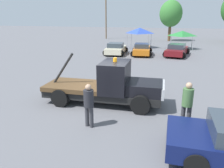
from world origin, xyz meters
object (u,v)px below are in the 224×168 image
(canopy_tent_blue, at_px, (140,31))
(tree_left, at_px, (171,14))
(utility_pole, at_px, (106,14))
(person_at_hood, at_px, (89,103))
(canopy_tent_green, at_px, (182,33))
(person_near_truck, at_px, (187,102))
(parked_car_maroon, at_px, (177,50))
(tow_truck, at_px, (109,86))
(traffic_cone, at_px, (141,82))
(parked_car_cream, at_px, (116,49))
(parked_car_orange, at_px, (142,49))

(canopy_tent_blue, xyz_separation_m, tree_left, (3.63, 10.52, 2.34))
(canopy_tent_blue, xyz_separation_m, utility_pole, (-8.62, 11.33, 2.30))
(person_at_hood, distance_m, canopy_tent_green, 24.29)
(person_near_truck, distance_m, parked_car_maroon, 17.12)
(utility_pole, bearing_deg, tree_left, -3.78)
(person_at_hood, bearing_deg, tow_truck, -167.24)
(person_near_truck, distance_m, tree_left, 33.34)
(person_near_truck, relative_size, canopy_tent_blue, 0.62)
(person_at_hood, bearing_deg, utility_pole, -149.09)
(canopy_tent_blue, bearing_deg, traffic_cone, -79.84)
(person_at_hood, height_order, parked_car_cream, person_at_hood)
(tree_left, bearing_deg, canopy_tent_blue, -109.05)
(person_near_truck, relative_size, utility_pole, 0.21)
(person_near_truck, distance_m, utility_pole, 36.97)
(person_at_hood, height_order, utility_pole, utility_pole)
(person_near_truck, bearing_deg, canopy_tent_blue, 30.18)
(tow_truck, xyz_separation_m, parked_car_orange, (-0.79, 15.03, -0.28))
(parked_car_maroon, bearing_deg, canopy_tent_green, 3.24)
(tow_truck, relative_size, canopy_tent_blue, 2.02)
(tree_left, bearing_deg, canopy_tent_green, -78.51)
(canopy_tent_blue, bearing_deg, parked_car_orange, -77.55)
(tree_left, xyz_separation_m, utility_pole, (-12.25, 0.81, -0.04))
(tow_truck, relative_size, parked_car_orange, 1.35)
(canopy_tent_green, distance_m, utility_pole, 18.21)
(person_at_hood, bearing_deg, person_near_truck, 120.27)
(utility_pole, bearing_deg, traffic_cone, -67.86)
(traffic_cone, relative_size, utility_pole, 0.06)
(canopy_tent_green, bearing_deg, person_at_hood, -98.58)
(canopy_tent_green, distance_m, tree_left, 10.69)
(parked_car_cream, bearing_deg, parked_car_orange, -88.54)
(tow_truck, bearing_deg, canopy_tent_blue, 92.37)
(person_at_hood, distance_m, parked_car_orange, 17.60)
(tow_truck, xyz_separation_m, traffic_cone, (1.03, 3.47, -0.67))
(tow_truck, distance_m, canopy_tent_green, 21.77)
(person_at_hood, height_order, tree_left, tree_left)
(person_at_hood, distance_m, canopy_tent_blue, 23.76)
(tree_left, bearing_deg, parked_car_cream, -107.34)
(canopy_tent_blue, height_order, canopy_tent_green, canopy_tent_blue)
(tow_truck, relative_size, person_at_hood, 3.39)
(parked_car_cream, bearing_deg, utility_pole, 16.38)
(parked_car_cream, relative_size, canopy_tent_green, 1.56)
(tow_truck, distance_m, parked_car_cream, 15.16)
(traffic_cone, xyz_separation_m, utility_pole, (-11.77, 28.94, 4.41))
(parked_car_cream, bearing_deg, canopy_tent_blue, -19.53)
(parked_car_maroon, height_order, canopy_tent_green, canopy_tent_green)
(canopy_tent_blue, relative_size, canopy_tent_green, 1.04)
(parked_car_cream, height_order, utility_pole, utility_pole)
(canopy_tent_blue, distance_m, utility_pole, 14.42)
(utility_pole, bearing_deg, person_at_hood, -73.00)
(utility_pole, bearing_deg, canopy_tent_green, -37.45)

